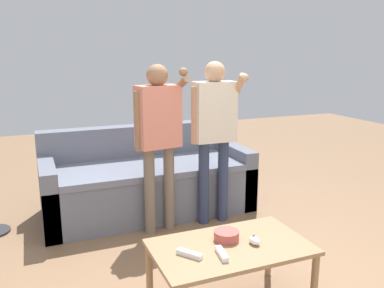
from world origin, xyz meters
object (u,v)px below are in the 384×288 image
player_center (158,129)px  game_remote_wand_far (222,254)px  couch (147,181)px  game_remote_nunchuk (254,240)px  snack_bowl (226,236)px  player_right (214,124)px  coffee_table (230,253)px  game_remote_wand_near (189,254)px

player_center → game_remote_wand_far: 1.43m
couch → game_remote_nunchuk: 1.82m
snack_bowl → game_remote_wand_far: 0.21m
couch → player_center: player_center is taller
player_center → game_remote_wand_far: player_center is taller
snack_bowl → game_remote_wand_far: size_ratio=0.96×
couch → player_right: bearing=-46.4°
coffee_table → game_remote_wand_far: game_remote_wand_far is taller
couch → player_right: player_right is taller
game_remote_nunchuk → game_remote_wand_near: 0.42m
game_remote_wand_near → couch: bearing=81.8°
coffee_table → couch: bearing=90.7°
game_remote_nunchuk → player_right: (0.33, 1.28, 0.48)m
snack_bowl → game_remote_nunchuk: bearing=-40.2°
game_remote_nunchuk → player_right: player_right is taller
coffee_table → player_center: size_ratio=0.64×
game_remote_nunchuk → player_center: 1.39m
couch → player_center: (-0.03, -0.51, 0.63)m
player_center → game_remote_nunchuk: bearing=-81.8°
couch → game_remote_wand_near: couch is taller
couch → coffee_table: bearing=-89.3°
player_center → game_remote_wand_near: 1.39m
snack_bowl → game_remote_wand_far: (-0.12, -0.17, -0.01)m
snack_bowl → game_remote_nunchuk: 0.17m
game_remote_nunchuk → player_right: bearing=75.4°
couch → game_remote_nunchuk: couch is taller
game_remote_nunchuk → coffee_table: bearing=163.5°
coffee_table → game_remote_wand_near: bearing=-173.5°
game_remote_wand_near → player_right: bearing=59.4°
game_remote_wand_far → game_remote_wand_near: bearing=158.6°
coffee_table → game_remote_nunchuk: 0.16m
player_right → game_remote_nunchuk: bearing=-104.6°
couch → snack_bowl: (0.03, -1.69, 0.16)m
coffee_table → player_right: bearing=69.2°
game_remote_nunchuk → game_remote_wand_far: 0.25m
game_remote_nunchuk → player_center: size_ratio=0.06×
snack_bowl → player_right: bearing=68.3°
game_remote_wand_near → player_center: bearing=79.7°
player_center → game_remote_wand_near: player_center is taller
snack_bowl → player_center: (-0.05, 1.18, 0.46)m
snack_bowl → game_remote_nunchuk: (0.13, -0.11, -0.01)m
player_center → couch: bearing=87.0°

